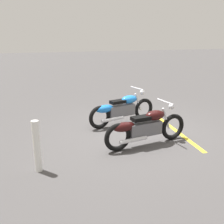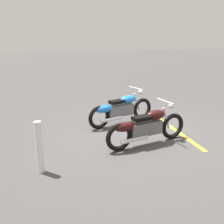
% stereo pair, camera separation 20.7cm
% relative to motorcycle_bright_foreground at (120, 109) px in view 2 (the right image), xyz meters
% --- Properties ---
extents(ground_plane, '(60.00, 60.00, 0.00)m').
position_rel_motorcycle_bright_foreground_xyz_m(ground_plane, '(-0.22, 0.79, -0.46)').
color(ground_plane, '#474444').
extents(motorcycle_bright_foreground, '(2.18, 0.83, 1.04)m').
position_rel_motorcycle_bright_foreground_xyz_m(motorcycle_bright_foreground, '(0.00, 0.00, 0.00)').
color(motorcycle_bright_foreground, black).
rests_on(motorcycle_bright_foreground, ground).
extents(motorcycle_dark_foreground, '(2.22, 0.71, 1.04)m').
position_rel_motorcycle_bright_foreground_xyz_m(motorcycle_dark_foreground, '(-0.06, 1.61, 0.00)').
color(motorcycle_dark_foreground, black).
rests_on(motorcycle_dark_foreground, ground).
extents(bollard_post, '(0.14, 0.14, 1.04)m').
position_rel_motorcycle_bright_foreground_xyz_m(bollard_post, '(2.43, 2.16, 0.06)').
color(bollard_post, white).
rests_on(bollard_post, ground).
extents(parking_stripe_near, '(0.28, 3.20, 0.01)m').
position_rel_motorcycle_bright_foreground_xyz_m(parking_stripe_near, '(-1.29, 0.81, -0.46)').
color(parking_stripe_near, yellow).
rests_on(parking_stripe_near, ground).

